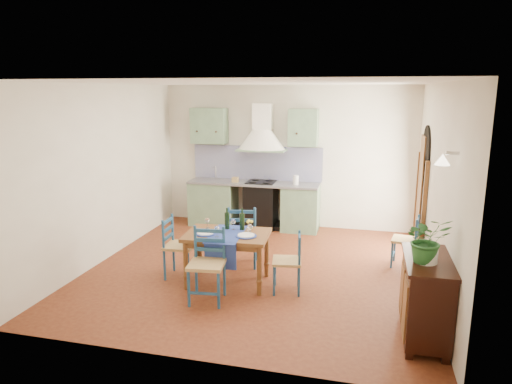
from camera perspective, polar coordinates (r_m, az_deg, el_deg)
floor at (r=7.12m, az=0.09°, el=-9.65°), size 5.00×5.00×0.00m
back_wall at (r=9.07m, az=0.66°, el=2.15°), size 5.00×0.96×2.80m
right_wall at (r=6.87m, az=21.32°, el=0.33°), size 0.26×5.00×2.80m
left_wall at (r=7.69m, az=-18.33°, el=2.26°), size 0.04×5.00×2.80m
ceiling at (r=6.59m, az=0.09°, el=13.56°), size 5.00×5.00×0.01m
dining_table at (r=6.44m, az=-3.58°, el=-5.91°), size 1.20×0.92×1.05m
chair_near at (r=6.00m, az=-6.12°, el=-8.96°), size 0.50×0.50×0.96m
chair_far at (r=7.11m, az=-1.67°, el=-5.34°), size 0.53×0.53×0.98m
chair_left at (r=6.81m, az=-9.71°, el=-6.70°), size 0.44×0.44×0.90m
chair_right at (r=6.26m, az=4.15°, el=-8.69°), size 0.44×0.44×0.82m
chair_spare at (r=7.47m, az=18.34°, el=-5.79°), size 0.44×0.44×0.82m
sideboard at (r=5.41m, az=20.41°, el=-12.05°), size 0.50×1.05×0.94m
potted_plant at (r=5.07m, az=20.60°, el=-5.57°), size 0.53×0.49×0.50m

